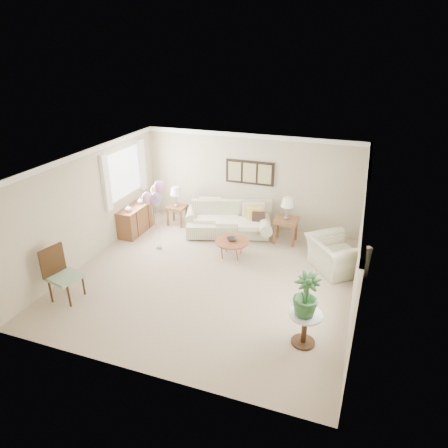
% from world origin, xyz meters
% --- Properties ---
extents(ground_plane, '(6.00, 6.00, 0.00)m').
position_xyz_m(ground_plane, '(0.00, 0.00, 0.00)').
color(ground_plane, tan).
extents(room_shell, '(6.04, 6.04, 2.60)m').
position_xyz_m(room_shell, '(-0.11, 0.09, 1.63)').
color(room_shell, '#BAAD91').
rests_on(room_shell, ground).
extents(wall_art_triptych, '(1.35, 0.06, 0.65)m').
position_xyz_m(wall_art_triptych, '(0.00, 2.96, 1.55)').
color(wall_art_triptych, black).
rests_on(wall_art_triptych, ground).
extents(sofa, '(2.63, 1.52, 0.88)m').
position_xyz_m(sofa, '(-0.35, 2.24, 0.35)').
color(sofa, beige).
rests_on(sofa, ground).
extents(end_table_left, '(0.51, 0.47, 0.56)m').
position_xyz_m(end_table_left, '(-1.93, 2.33, 0.47)').
color(end_table_left, brown).
rests_on(end_table_left, ground).
extents(end_table_right, '(0.60, 0.55, 0.65)m').
position_xyz_m(end_table_right, '(1.20, 2.25, 0.55)').
color(end_table_right, brown).
rests_on(end_table_right, ground).
extents(lamp_left, '(0.32, 0.32, 0.56)m').
position_xyz_m(lamp_left, '(-1.93, 2.33, 0.99)').
color(lamp_left, gray).
rests_on(lamp_left, end_table_left).
extents(lamp_right, '(0.32, 0.32, 0.57)m').
position_xyz_m(lamp_right, '(1.20, 2.25, 1.09)').
color(lamp_right, gray).
rests_on(lamp_right, end_table_right).
extents(coffee_table, '(0.81, 0.81, 0.41)m').
position_xyz_m(coffee_table, '(0.13, 1.08, 0.38)').
color(coffee_table, brown).
rests_on(coffee_table, ground).
extents(decor_bowl, '(0.32, 0.32, 0.06)m').
position_xyz_m(decor_bowl, '(0.13, 1.10, 0.44)').
color(decor_bowl, '#2B2421').
rests_on(decor_bowl, coffee_table).
extents(armchair, '(1.53, 1.56, 0.76)m').
position_xyz_m(armchair, '(2.54, 1.24, 0.38)').
color(armchair, beige).
rests_on(armchair, ground).
extents(side_table, '(0.57, 0.57, 0.61)m').
position_xyz_m(side_table, '(2.28, -1.46, 0.46)').
color(side_table, silver).
rests_on(side_table, ground).
extents(potted_plant, '(0.54, 0.54, 0.78)m').
position_xyz_m(potted_plant, '(2.26, -1.49, 1.00)').
color(potted_plant, '#264C24').
rests_on(potted_plant, side_table).
extents(accent_chair, '(0.66, 0.66, 1.13)m').
position_xyz_m(accent_chair, '(-2.51, -1.72, 0.59)').
color(accent_chair, gray).
rests_on(accent_chair, ground).
extents(credenza, '(0.46, 1.20, 0.74)m').
position_xyz_m(credenza, '(-2.76, 1.50, 0.37)').
color(credenza, brown).
rests_on(credenza, ground).
extents(vase_white, '(0.17, 0.17, 0.18)m').
position_xyz_m(vase_white, '(-2.74, 1.17, 0.83)').
color(vase_white, silver).
rests_on(vase_white, credenza).
extents(vase_sage, '(0.19, 0.19, 0.17)m').
position_xyz_m(vase_sage, '(-2.74, 1.77, 0.83)').
color(vase_sage, silver).
rests_on(vase_sage, credenza).
extents(balloon_cluster, '(0.53, 0.49, 1.80)m').
position_xyz_m(balloon_cluster, '(-1.71, 0.81, 1.44)').
color(balloon_cluster, gray).
rests_on(balloon_cluster, ground).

